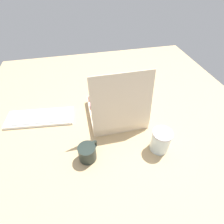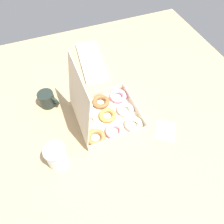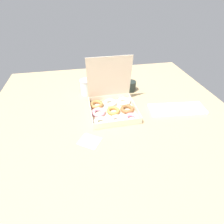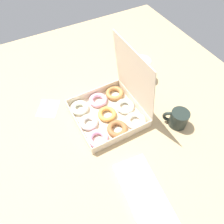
{
  "view_description": "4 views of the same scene",
  "coord_description": "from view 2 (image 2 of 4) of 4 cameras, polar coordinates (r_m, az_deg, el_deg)",
  "views": [
    {
      "loc": [
        20.84,
        83.84,
        79.28
      ],
      "look_at": [
        3.72,
        5.77,
        4.11
      ],
      "focal_mm": 28.0,
      "sensor_mm": 36.0,
      "label": 1
    },
    {
      "loc": [
        -65.56,
        26.93,
        99.15
      ],
      "look_at": [
        0.93,
        1.2,
        3.65
      ],
      "focal_mm": 35.0,
      "sensor_mm": 36.0,
      "label": 2
    },
    {
      "loc": [
        -19.09,
        -97.13,
        76.78
      ],
      "look_at": [
        -0.34,
        1.05,
        2.65
      ],
      "focal_mm": 28.0,
      "sensor_mm": 36.0,
      "label": 3
    },
    {
      "loc": [
        62.79,
        -26.53,
        91.12
      ],
      "look_at": [
        1.72,
        6.3,
        2.61
      ],
      "focal_mm": 35.0,
      "sensor_mm": 36.0,
      "label": 4
    }
  ],
  "objects": [
    {
      "name": "keyboard",
      "position": [
        1.53,
        -5.42,
        13.2
      ],
      "size": [
        42.4,
        19.01,
        2.2
      ],
      "color": "white",
      "rests_on": "ground_plane"
    },
    {
      "name": "donut_box",
      "position": [
        1.18,
        -2.03,
        -0.38
      ],
      "size": [
        36.25,
        35.63,
        37.63
      ],
      "color": "beige",
      "rests_on": "ground_plane"
    },
    {
      "name": "ground_plane",
      "position": [
        1.23,
        0.68,
        -1.46
      ],
      "size": [
        180.0,
        180.0,
        2.0
      ],
      "primitive_type": "cube",
      "color": "tan"
    },
    {
      "name": "glass_jar",
      "position": [
        1.06,
        -14.15,
        -11.21
      ],
      "size": [
        10.27,
        10.27,
        12.76
      ],
      "color": "silver",
      "rests_on": "ground_plane"
    },
    {
      "name": "paper_napkin",
      "position": [
        1.2,
        13.8,
        -4.8
      ],
      "size": [
        15.53,
        15.05,
        0.15
      ],
      "primitive_type": "cube",
      "rotation": [
        0.0,
        0.0,
        -0.59
      ],
      "color": "white",
      "rests_on": "ground_plane"
    },
    {
      "name": "coffee_mug",
      "position": [
        1.29,
        -16.57,
        3.23
      ],
      "size": [
        10.64,
        10.88,
        8.9
      ],
      "color": "#212A25",
      "rests_on": "ground_plane"
    }
  ]
}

